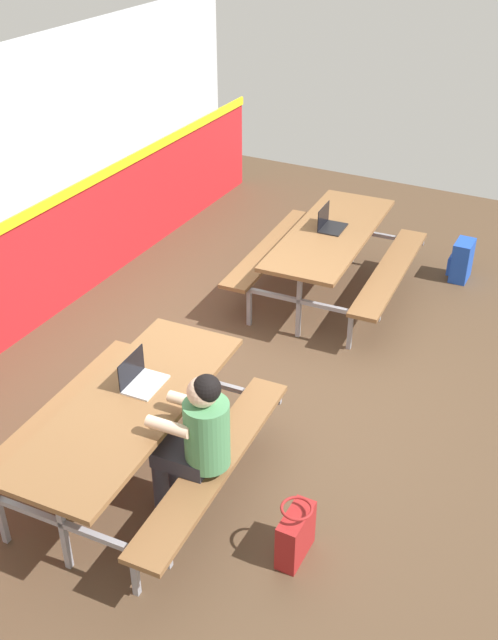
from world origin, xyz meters
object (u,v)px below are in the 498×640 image
Objects in this scene: picnic_table_left at (132,420)px; backpack_dark at (461,261)px; laptop_dark at (330,224)px; picnic_table_right at (330,246)px; laptop_silver at (140,379)px; tote_bag_bright at (296,534)px; student_nearer at (196,436)px.

picnic_table_left reaches higher than backpack_dark.
laptop_dark is at bearing 129.25° from backpack_dark.
laptop_silver is at bearing 175.39° from picnic_table_right.
tote_bag_bright is at bearing -93.81° from picnic_table_left.
backpack_dark is (1.01, -1.13, -0.36)m from picnic_table_right.
backpack_dark is (0.95, -1.17, -0.57)m from laptop_dark.
student_nearer is 0.67m from laptop_silver.
laptop_silver is 4.24m from backpack_dark.
laptop_dark is 3.55m from tote_bag_bright.
laptop_dark is 0.77× the size of tote_bag_bright.
laptop_silver is (-2.96, 0.24, 0.21)m from picnic_table_right.
tote_bag_bright is (-3.31, -1.15, -0.59)m from laptop_dark.
laptop_dark is at bearing -3.76° from laptop_silver.
student_nearer is 2.81× the size of tote_bag_bright.
picnic_table_right is 1.56m from backpack_dark.
laptop_silver reaches higher than backpack_dark.
laptop_dark is at bearing -2.67° from picnic_table_left.
laptop_dark is at bearing 35.01° from picnic_table_right.
picnic_table_left is 4.84× the size of tote_bag_bright.
student_nearer is at bearing -113.43° from laptop_silver.
laptop_dark is at bearing 19.08° from tote_bag_bright.
picnic_table_left is at bearing 86.19° from tote_bag_bright.
student_nearer is 3.31m from laptop_dark.
laptop_silver is (0.20, 0.05, 0.21)m from picnic_table_left.
picnic_table_left is 1.35m from tote_bag_bright.
backpack_dark is 4.26m from tote_bag_bright.
picnic_table_right is 1.72× the size of student_nearer.
picnic_table_right is (3.17, -0.19, 0.00)m from picnic_table_left.
student_nearer is at bearing 88.00° from tote_bag_bright.
backpack_dark is (4.24, -0.76, -0.49)m from student_nearer.
backpack_dark is at bearing -17.49° from picnic_table_left.
picnic_table_right is at bearing -4.61° from laptop_silver.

